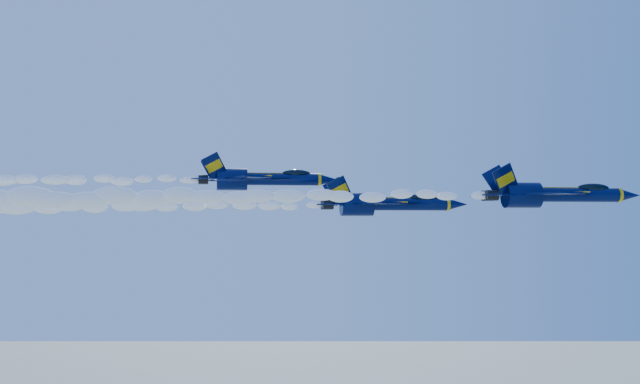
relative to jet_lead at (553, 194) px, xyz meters
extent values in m
cylinder|color=#030B36|center=(2.59, 0.00, -0.06)|extent=(8.26, 1.38, 1.38)
ellipsoid|color=#030B36|center=(-3.19, 0.00, -0.11)|extent=(1.43, 2.48, 5.87)
cone|color=#030B36|center=(7.91, 0.00, -0.06)|extent=(2.39, 1.38, 1.38)
cylinder|color=#DEA808|center=(6.81, 0.00, -0.06)|extent=(0.32, 1.43, 1.43)
ellipsoid|color=black|center=(4.15, 0.00, 0.63)|extent=(3.30, 1.07, 0.91)
cube|color=#DEA808|center=(4.15, 0.00, 0.35)|extent=(3.85, 0.92, 0.17)
cube|color=#030B36|center=(-1.54, -3.67, -0.06)|extent=(4.92, 5.83, 0.17)
cube|color=#030B36|center=(-1.54, 3.67, -0.06)|extent=(4.92, 5.83, 0.17)
cube|color=#DEA808|center=(-0.26, -3.67, 0.03)|extent=(2.21, 4.59, 0.09)
cube|color=#DEA808|center=(-0.26, 3.67, 0.03)|extent=(2.21, 4.59, 0.09)
cube|color=#030B36|center=(-5.21, -0.96, 1.31)|extent=(2.99, 0.94, 3.22)
cube|color=#030B36|center=(-5.21, 0.96, 1.31)|extent=(2.99, 0.94, 3.22)
cylinder|color=black|center=(-6.40, -0.60, -0.15)|extent=(1.10, 1.01, 1.01)
cylinder|color=black|center=(-6.40, 0.60, -0.15)|extent=(1.10, 1.01, 1.01)
cube|color=#DEA808|center=(-0.16, 0.00, 0.65)|extent=(10.09, 0.32, 0.07)
ellipsoid|color=white|center=(-32.61, 0.00, -0.45)|extent=(51.51, 2.05, 1.84)
cylinder|color=#030B36|center=(-10.88, 12.72, -0.72)|extent=(8.46, 1.41, 1.41)
ellipsoid|color=#030B36|center=(-16.81, 12.72, -0.77)|extent=(1.47, 2.54, 6.02)
cone|color=#030B36|center=(-5.43, 12.72, -0.72)|extent=(2.45, 1.41, 1.41)
cylinder|color=#DEA808|center=(-6.56, 12.72, -0.72)|extent=(0.33, 1.47, 1.47)
ellipsoid|color=black|center=(-9.28, 12.72, -0.02)|extent=(3.39, 1.10, 0.93)
cube|color=#DEA808|center=(-9.28, 12.72, -0.30)|extent=(3.95, 0.94, 0.17)
cube|color=#030B36|center=(-15.12, 8.96, -0.72)|extent=(5.04, 5.98, 0.17)
cube|color=#030B36|center=(-15.12, 16.48, -0.72)|extent=(5.04, 5.98, 0.17)
cube|color=#DEA808|center=(-13.80, 8.96, -0.63)|extent=(2.27, 4.71, 0.09)
cube|color=#DEA808|center=(-13.80, 16.48, -0.63)|extent=(2.27, 4.71, 0.09)
cube|color=#030B36|center=(-18.88, 11.73, 0.69)|extent=(3.06, 0.97, 3.30)
cube|color=#030B36|center=(-18.88, 13.71, 0.69)|extent=(3.06, 0.97, 3.30)
cylinder|color=black|center=(-20.10, 12.11, -0.82)|extent=(1.13, 1.03, 1.03)
cylinder|color=black|center=(-20.10, 13.33, -0.82)|extent=(1.13, 1.03, 1.03)
cube|color=#DEA808|center=(-13.70, 12.72, 0.01)|extent=(10.34, 0.33, 0.08)
ellipsoid|color=white|center=(-46.32, 12.72, -1.12)|extent=(51.51, 2.10, 1.89)
cylinder|color=#030B36|center=(-24.17, 20.18, 2.30)|extent=(8.46, 1.41, 1.41)
ellipsoid|color=#030B36|center=(-30.09, 20.18, 2.25)|extent=(1.47, 2.54, 6.02)
cone|color=#030B36|center=(-18.72, 20.18, 2.30)|extent=(2.44, 1.41, 1.41)
cylinder|color=#DEA808|center=(-19.84, 20.18, 2.30)|extent=(0.33, 1.47, 1.47)
ellipsoid|color=black|center=(-22.57, 20.18, 3.01)|extent=(3.38, 1.10, 0.93)
cube|color=#DEA808|center=(-22.57, 20.18, 2.72)|extent=(3.95, 0.94, 0.17)
cube|color=#030B36|center=(-28.40, 16.42, 2.30)|extent=(5.04, 5.98, 0.17)
cube|color=#030B36|center=(-28.40, 23.94, 2.30)|extent=(5.04, 5.98, 0.17)
cube|color=#DEA808|center=(-27.08, 16.42, 2.39)|extent=(2.27, 4.71, 0.09)
cube|color=#DEA808|center=(-27.08, 23.94, 2.39)|extent=(2.27, 4.71, 0.09)
cube|color=#030B36|center=(-32.16, 19.19, 3.71)|extent=(3.06, 0.97, 3.30)
cube|color=#030B36|center=(-32.16, 21.17, 3.71)|extent=(3.06, 0.97, 3.30)
cylinder|color=black|center=(-33.38, 19.57, 2.21)|extent=(1.13, 1.03, 1.03)
cylinder|color=black|center=(-33.38, 20.79, 2.21)|extent=(1.13, 1.03, 1.03)
cube|color=#DEA808|center=(-26.99, 20.18, 3.03)|extent=(10.34, 0.33, 0.08)
camera|label=1|loc=(-34.09, -73.12, -2.65)|focal=45.00mm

